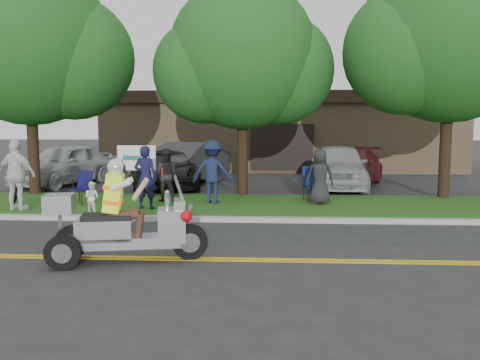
# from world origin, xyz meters

# --- Properties ---
(ground) EXTENTS (120.00, 120.00, 0.00)m
(ground) POSITION_xyz_m (0.00, 0.00, 0.00)
(ground) COLOR #28282B
(ground) RESTS_ON ground
(centerline_near) EXTENTS (60.00, 0.10, 0.01)m
(centerline_near) POSITION_xyz_m (0.00, -0.58, 0.01)
(centerline_near) COLOR gold
(centerline_near) RESTS_ON ground
(centerline_far) EXTENTS (60.00, 0.10, 0.01)m
(centerline_far) POSITION_xyz_m (0.00, -0.42, 0.01)
(centerline_far) COLOR gold
(centerline_far) RESTS_ON ground
(curb) EXTENTS (60.00, 0.25, 0.12)m
(curb) POSITION_xyz_m (0.00, 3.05, 0.06)
(curb) COLOR #A8A89E
(curb) RESTS_ON ground
(grass_verge) EXTENTS (60.00, 4.00, 0.10)m
(grass_verge) POSITION_xyz_m (0.00, 5.20, 0.06)
(grass_verge) COLOR #2A5216
(grass_verge) RESTS_ON ground
(commercial_building) EXTENTS (18.00, 8.20, 4.00)m
(commercial_building) POSITION_xyz_m (2.00, 18.98, 2.01)
(commercial_building) COLOR #9E7F5B
(commercial_building) RESTS_ON ground
(tree_left) EXTENTS (6.62, 5.40, 7.78)m
(tree_left) POSITION_xyz_m (-6.44, 7.03, 4.85)
(tree_left) COLOR #332114
(tree_left) RESTS_ON ground
(tree_mid) EXTENTS (5.88, 4.80, 7.05)m
(tree_mid) POSITION_xyz_m (0.55, 7.23, 4.43)
(tree_mid) COLOR #332114
(tree_mid) RESTS_ON ground
(tree_right) EXTENTS (6.86, 5.60, 8.07)m
(tree_right) POSITION_xyz_m (7.06, 7.03, 5.03)
(tree_right) COLOR #332114
(tree_right) RESTS_ON ground
(business_sign) EXTENTS (1.25, 0.06, 1.75)m
(business_sign) POSITION_xyz_m (-2.90, 6.60, 1.26)
(business_sign) COLOR silver
(business_sign) RESTS_ON ground
(trike_scooter) EXTENTS (2.86, 1.17, 1.88)m
(trike_scooter) POSITION_xyz_m (-1.30, -0.74, 0.66)
(trike_scooter) COLOR black
(trike_scooter) RESTS_ON ground
(lawn_chair_a) EXTENTS (0.66, 0.67, 0.97)m
(lawn_chair_a) POSITION_xyz_m (-4.13, 5.05, 0.65)
(lawn_chair_a) COLOR black
(lawn_chair_a) RESTS_ON grass_verge
(lawn_chair_b) EXTENTS (0.67, 0.68, 1.04)m
(lawn_chair_b) POSITION_xyz_m (2.70, 6.00, 0.69)
(lawn_chair_b) COLOR black
(lawn_chair_b) RESTS_ON grass_verge
(spectator_adult_left) EXTENTS (0.69, 0.50, 1.76)m
(spectator_adult_left) POSITION_xyz_m (-2.04, 4.24, 0.99)
(spectator_adult_left) COLOR #141439
(spectator_adult_left) RESTS_ON grass_verge
(spectator_adult_mid) EXTENTS (0.79, 0.62, 1.61)m
(spectator_adult_mid) POSITION_xyz_m (-1.77, 5.60, 0.91)
(spectator_adult_mid) COLOR black
(spectator_adult_mid) RESTS_ON grass_verge
(spectator_adult_right) EXTENTS (1.21, 0.68, 1.94)m
(spectator_adult_right) POSITION_xyz_m (-5.51, 3.85, 1.08)
(spectator_adult_right) COLOR silver
(spectator_adult_right) RESTS_ON grass_verge
(spectator_chair_a) EXTENTS (1.28, 0.83, 1.88)m
(spectator_chair_a) POSITION_xyz_m (-0.30, 5.36, 1.04)
(spectator_chair_a) COLOR #161F3D
(spectator_chair_a) RESTS_ON grass_verge
(spectator_chair_b) EXTENTS (0.83, 0.58, 1.62)m
(spectator_chair_b) POSITION_xyz_m (2.87, 5.30, 0.92)
(spectator_chair_b) COLOR black
(spectator_chair_b) RESTS_ON grass_verge
(child_left) EXTENTS (0.37, 0.26, 0.95)m
(child_left) POSITION_xyz_m (-5.69, 4.14, 0.58)
(child_left) COLOR black
(child_left) RESTS_ON grass_verge
(child_right) EXTENTS (0.50, 0.44, 0.85)m
(child_right) POSITION_xyz_m (-3.27, 3.40, 0.53)
(child_right) COLOR white
(child_right) RESTS_ON grass_verge
(parked_car_far_left) EXTENTS (3.33, 5.19, 1.64)m
(parked_car_far_left) POSITION_xyz_m (-6.77, 10.16, 0.82)
(parked_car_far_left) COLOR #AEB0B5
(parked_car_far_left) RESTS_ON ground
(parked_car_left) EXTENTS (3.39, 5.39, 1.68)m
(parked_car_left) POSITION_xyz_m (-2.00, 10.50, 0.84)
(parked_car_left) COLOR #302F32
(parked_car_left) RESTS_ON ground
(parked_car_mid) EXTENTS (3.19, 5.37, 1.40)m
(parked_car_mid) POSITION_xyz_m (-2.46, 9.47, 0.70)
(parked_car_mid) COLOR black
(parked_car_mid) RESTS_ON ground
(parked_car_right) EXTENTS (3.70, 5.48, 1.47)m
(parked_car_right) POSITION_xyz_m (4.50, 10.33, 0.74)
(parked_car_right) COLOR #501219
(parked_car_right) RESTS_ON ground
(parked_car_far_right) EXTENTS (2.46, 5.15, 1.70)m
(parked_car_far_right) POSITION_xyz_m (4.00, 9.67, 0.85)
(parked_car_far_right) COLOR #A7A9AE
(parked_car_far_right) RESTS_ON ground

